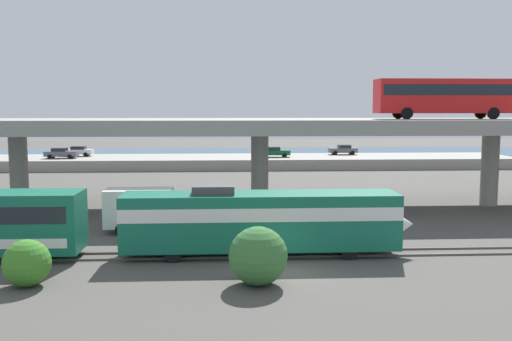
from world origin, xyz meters
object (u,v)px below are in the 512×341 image
(train_locomotive, at_px, (274,218))
(service_truck_west, at_px, (152,209))
(parked_car_0, at_px, (274,152))
(parked_car_2, at_px, (343,150))
(parked_car_3, at_px, (77,151))
(parked_car_1, at_px, (61,153))
(transit_bus_on_overpass, at_px, (446,95))

(train_locomotive, relative_size, service_truck_west, 2.51)
(parked_car_0, xyz_separation_m, parked_car_2, (11.02, 3.98, -0.00))
(parked_car_3, bearing_deg, parked_car_0, 173.93)
(train_locomotive, distance_m, parked_car_3, 58.50)
(parked_car_1, bearing_deg, train_locomotive, -61.97)
(parked_car_0, height_order, parked_car_3, same)
(train_locomotive, xyz_separation_m, parked_car_1, (-26.30, 49.38, 0.07))
(parked_car_2, xyz_separation_m, parked_car_3, (-40.28, -0.87, 0.00))
(transit_bus_on_overpass, distance_m, parked_car_2, 38.93)
(train_locomotive, bearing_deg, parked_car_1, 118.03)
(train_locomotive, bearing_deg, service_truck_west, 140.21)
(train_locomotive, height_order, service_truck_west, train_locomotive)
(parked_car_2, bearing_deg, parked_car_0, 19.87)
(service_truck_west, relative_size, parked_car_1, 1.51)
(service_truck_west, height_order, parked_car_0, service_truck_west)
(parked_car_3, bearing_deg, parked_car_1, 68.58)
(transit_bus_on_overpass, height_order, parked_car_0, transit_bus_on_overpass)
(transit_bus_on_overpass, distance_m, service_truck_west, 26.96)
(transit_bus_on_overpass, bearing_deg, parked_car_1, 141.49)
(service_truck_west, height_order, parked_car_1, service_truck_west)
(parked_car_1, bearing_deg, parked_car_3, 68.58)
(transit_bus_on_overpass, distance_m, parked_car_3, 55.98)
(service_truck_west, height_order, parked_car_2, service_truck_west)
(service_truck_west, distance_m, parked_car_1, 46.54)
(parked_car_2, bearing_deg, parked_car_3, 1.23)
(parked_car_0, height_order, parked_car_1, same)
(service_truck_west, relative_size, parked_car_0, 1.53)
(train_locomotive, xyz_separation_m, parked_car_3, (-24.90, 52.94, 0.07))
(service_truck_west, bearing_deg, train_locomotive, -39.79)
(transit_bus_on_overpass, xyz_separation_m, parked_car_0, (-11.78, 34.21, -7.48))
(parked_car_0, bearing_deg, parked_car_3, 173.93)
(parked_car_2, distance_m, parked_car_3, 40.29)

